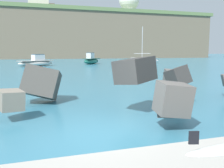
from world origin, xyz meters
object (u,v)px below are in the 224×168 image
at_px(boat_near_left, 144,60).
at_px(boat_near_right, 36,62).
at_px(radar_dome, 129,2).
at_px(boat_mid_right, 91,60).
at_px(station_building_west, 38,2).
at_px(station_building_central, 47,10).

height_order(boat_near_left, boat_near_right, boat_near_left).
distance_m(boat_near_left, radar_dome, 61.42).
distance_m(boat_near_left, boat_mid_right, 11.69).
bearing_deg(station_building_west, station_building_central, 76.15).
height_order(radar_dome, station_building_west, radar_dome).
height_order(boat_mid_right, radar_dome, radar_dome).
height_order(boat_near_left, boat_mid_right, boat_near_left).
xyz_separation_m(boat_near_right, radar_dome, (38.91, 59.30, 23.17)).
bearing_deg(station_building_west, boat_near_left, -65.76).
height_order(boat_near_left, station_building_west, station_building_west).
bearing_deg(boat_mid_right, radar_dome, 62.49).
height_order(radar_dome, station_building_central, radar_dome).
xyz_separation_m(boat_near_right, boat_mid_right, (10.09, 3.96, 0.08)).
bearing_deg(boat_near_left, station_building_west, 114.24).
bearing_deg(boat_near_right, radar_dome, 56.73).
xyz_separation_m(station_building_west, station_building_central, (3.51, 14.23, -0.29)).
bearing_deg(boat_mid_right, boat_near_right, -158.57).
xyz_separation_m(boat_near_right, station_building_west, (0.99, 51.14, 19.23)).
xyz_separation_m(boat_near_right, station_building_central, (4.50, 65.36, 18.94)).
relative_size(boat_near_left, boat_mid_right, 1.69).
bearing_deg(boat_near_right, boat_near_left, 13.20).
distance_m(radar_dome, station_building_west, 38.99).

